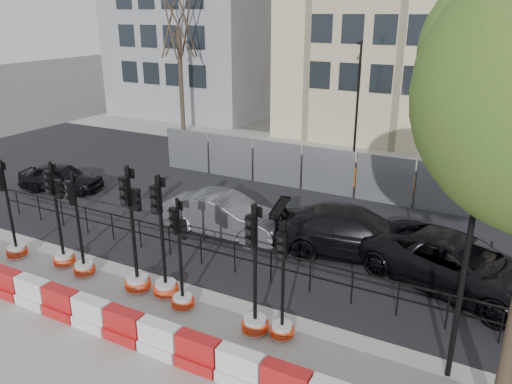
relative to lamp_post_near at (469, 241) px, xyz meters
The scene contains 23 objects.
ground 8.18m from the lamp_post_near, behind, with size 120.00×120.00×0.00m, color #51514C.
sidewalk_near 8.53m from the lamp_post_near, 161.70° to the right, with size 40.00×6.00×0.02m, color gray.
road 11.09m from the lamp_post_near, 134.93° to the left, with size 40.00×14.00×0.03m, color black.
sidewalk_far 18.42m from the lamp_post_near, 114.42° to the left, with size 40.00×4.00×0.02m, color gray.
building_grey 31.35m from the lamp_post_near, 133.69° to the left, with size 11.00×9.06×14.00m.
kerb_railing 8.10m from the lamp_post_near, 167.09° to the left, with size 18.00×0.04×1.00m.
heras_fencing 12.75m from the lamp_post_near, 123.73° to the left, with size 14.33×1.72×2.00m.
lamp_post_far 17.01m from the lamp_post_near, 114.30° to the left, with size 0.12×0.56×6.00m.
lamp_post_near is the anchor object (origin of this frame).
tree_bare_far 24.71m from the lamp_post_near, 139.11° to the left, with size 2.00×2.00×9.00m.
barrier_row 8.34m from the lamp_post_near, 163.09° to the right, with size 16.75×0.50×0.80m.
traffic_signal_a 13.20m from the lamp_post_near, behind, with size 0.64×0.64×3.25m.
traffic_signal_b 11.42m from the lamp_post_near, behind, with size 0.66×0.66×3.35m.
traffic_signal_c 10.51m from the lamp_post_near, behind, with size 0.63×0.63×3.22m.
traffic_signal_d 8.52m from the lamp_post_near, behind, with size 0.73×0.73×3.68m.
traffic_signal_e 7.75m from the lamp_post_near, behind, with size 0.69×0.69×3.53m.
traffic_signal_f 7.03m from the lamp_post_near, behind, with size 0.61×0.61×3.12m.
traffic_signal_g 5.09m from the lamp_post_near, behind, with size 0.67×0.67×3.39m.
traffic_signal_h 4.57m from the lamp_post_near, behind, with size 0.60×0.60×3.04m.
car_a 17.41m from the lamp_post_near, 164.91° to the left, with size 3.83×2.39×1.22m, color black.
car_b 9.28m from the lamp_post_near, 153.64° to the left, with size 4.41×1.64×1.44m, color #4A4A4F.
car_c 6.32m from the lamp_post_near, 127.92° to the left, with size 5.54×3.18×1.51m, color black.
car_d 4.64m from the lamp_post_near, 95.12° to the left, with size 5.94×4.15×1.51m, color black.
Camera 1 is at (7.96, -10.16, 7.41)m, focal length 35.00 mm.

